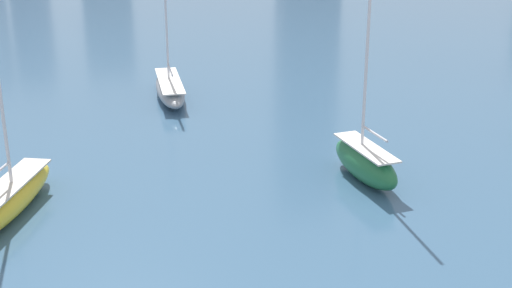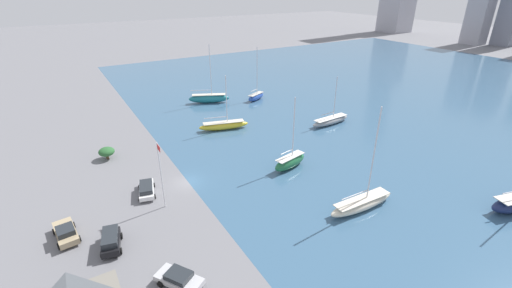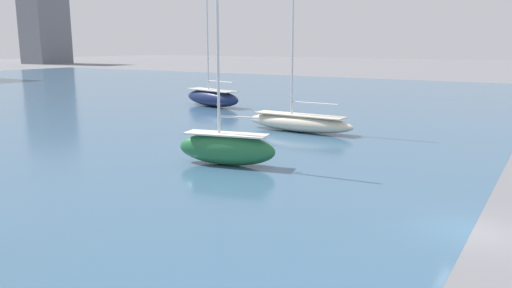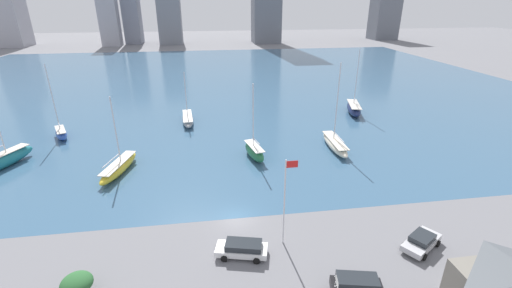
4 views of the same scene
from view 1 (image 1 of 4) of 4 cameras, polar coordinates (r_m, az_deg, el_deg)
harbor_water at (r=93.65m, az=-3.26°, el=10.08°), size 180.00×140.00×0.00m
sailboat_gray at (r=58.31m, az=-6.90°, el=4.45°), size 2.84×10.13×10.09m
sailboat_green at (r=42.29m, az=8.73°, el=-1.42°), size 3.25×6.94×11.81m
sailboat_yellow at (r=39.71m, az=-19.31°, el=-4.26°), size 4.55×10.24×11.12m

